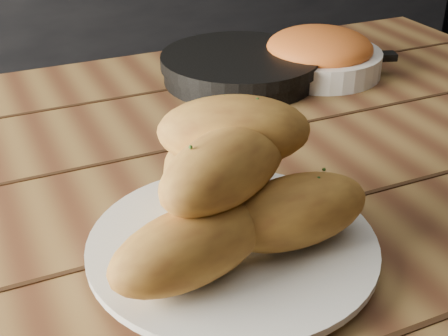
# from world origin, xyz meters

# --- Properties ---
(counter) EXTENTS (2.80, 0.60, 0.90)m
(counter) POSITION_xyz_m (0.00, 1.70, 0.45)
(counter) COLOR black
(counter) RESTS_ON ground
(table) EXTENTS (1.37, 0.98, 0.75)m
(table) POSITION_xyz_m (-0.45, -0.17, 0.65)
(table) COLOR brown
(table) RESTS_ON ground
(plate) EXTENTS (0.29, 0.29, 0.02)m
(plate) POSITION_xyz_m (-0.50, -0.31, 0.76)
(plate) COLOR silver
(plate) RESTS_ON table
(bread_rolls) EXTENTS (0.28, 0.23, 0.14)m
(bread_rolls) POSITION_xyz_m (-0.50, -0.31, 0.83)
(bread_rolls) COLOR gold
(bread_rolls) RESTS_ON plate
(skillet) EXTENTS (0.39, 0.26, 0.05)m
(skillet) POSITION_xyz_m (-0.28, 0.12, 0.77)
(skillet) COLOR black
(skillet) RESTS_ON table
(bowl) EXTENTS (0.21, 0.21, 0.08)m
(bowl) POSITION_xyz_m (-0.14, 0.09, 0.78)
(bowl) COLOR white
(bowl) RESTS_ON table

